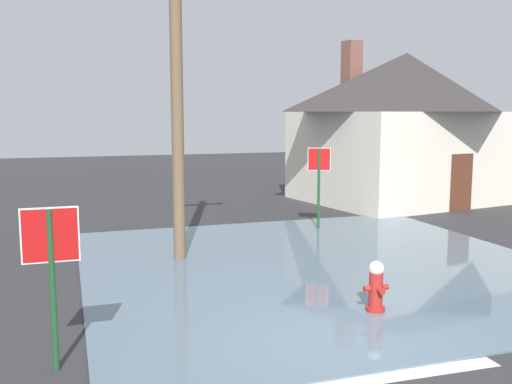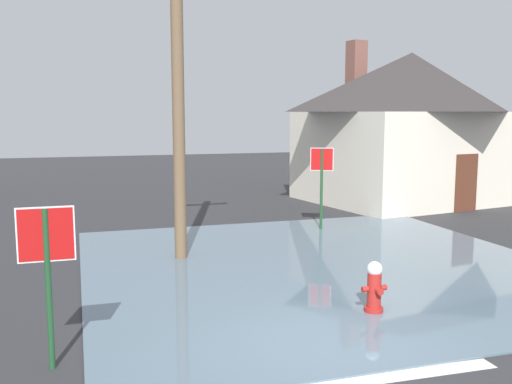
% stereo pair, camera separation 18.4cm
% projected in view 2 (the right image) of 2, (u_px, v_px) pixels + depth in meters
% --- Properties ---
extents(ground_plane, '(80.00, 80.00, 0.10)m').
position_uv_depth(ground_plane, '(332.00, 350.00, 8.43)').
color(ground_plane, '#2D2D30').
extents(flood_puddle, '(10.29, 10.38, 0.03)m').
position_uv_depth(flood_puddle, '(321.00, 265.00, 12.88)').
color(flood_puddle, slate).
rests_on(flood_puddle, ground).
extents(lane_stop_bar, '(4.00, 0.41, 0.01)m').
position_uv_depth(lane_stop_bar, '(357.00, 381.00, 7.32)').
color(lane_stop_bar, silver).
rests_on(lane_stop_bar, ground).
extents(stop_sign_near, '(0.73, 0.08, 2.20)m').
position_uv_depth(stop_sign_near, '(47.00, 255.00, 7.49)').
color(stop_sign_near, '#1E4C28').
rests_on(stop_sign_near, ground).
extents(fire_hydrant, '(0.46, 0.39, 0.91)m').
position_uv_depth(fire_hydrant, '(374.00, 288.00, 9.77)').
color(fire_hydrant, '#AD231E').
rests_on(fire_hydrant, ground).
extents(utility_pole, '(1.60, 0.28, 7.60)m').
position_uv_depth(utility_pole, '(178.00, 87.00, 12.95)').
color(utility_pole, brown).
rests_on(utility_pole, ground).
extents(stop_sign_far, '(0.61, 0.31, 2.40)m').
position_uv_depth(stop_sign_far, '(322.00, 172.00, 16.68)').
color(stop_sign_far, '#1E4C28').
rests_on(stop_sign_far, ground).
extents(house, '(8.86, 7.54, 6.13)m').
position_uv_depth(house, '(409.00, 125.00, 22.23)').
color(house, silver).
rests_on(house, ground).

